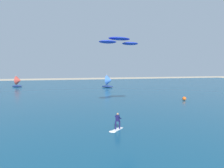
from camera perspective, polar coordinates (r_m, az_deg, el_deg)
The scene contains 6 objects.
ocean at distance 52.32m, azimuth -7.92°, elevation -1.96°, with size 160.00×90.00×0.10m, color navy.
kitesurfer at distance 20.11m, azimuth 1.31°, elevation -11.27°, with size 1.80×1.76×1.67m.
kite at distance 29.48m, azimuth 2.07°, elevation 12.06°, with size 6.81×4.17×0.98m.
sailboat_trailing at distance 59.40m, azimuth -0.91°, elevation 0.78°, with size 3.71×3.43×4.12m.
sailboat_mid_left at distance 67.52m, azimuth -25.05°, elevation 0.67°, with size 3.32×2.89×3.74m.
marker_buoy at distance 39.42m, azimuth 19.80°, elevation -3.90°, with size 0.70×0.70×0.70m, color #E55919.
Camera 1 is at (-4.91, -2.05, 6.33)m, focal length 32.24 mm.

